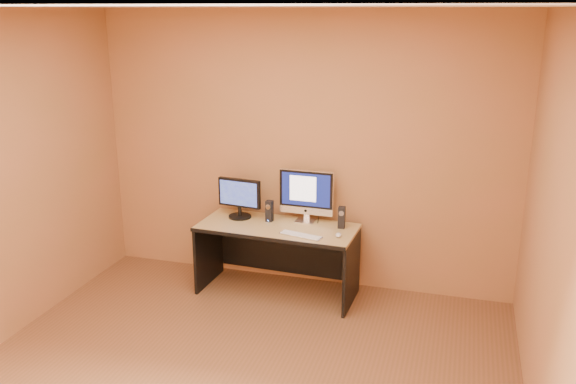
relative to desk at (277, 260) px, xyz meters
name	(u,v)px	position (x,y,z in m)	size (l,w,h in m)	color
walls	(222,219)	(0.14, -1.61, 0.96)	(4.00, 4.00, 2.60)	#A26341
ceiling	(215,6)	(0.14, -1.61, 2.26)	(4.00, 4.00, 0.00)	white
desk	(277,260)	(0.00, 0.00, 0.00)	(1.45, 0.63, 0.67)	#A78953
imac	(306,196)	(0.22, 0.20, 0.58)	(0.52, 0.19, 0.50)	silver
second_monitor	(240,198)	(-0.41, 0.13, 0.53)	(0.44, 0.22, 0.38)	black
speaker_left	(269,211)	(-0.11, 0.11, 0.44)	(0.06, 0.07, 0.20)	black
speaker_right	(342,217)	(0.58, 0.12, 0.44)	(0.06, 0.07, 0.20)	black
keyboard	(301,235)	(0.28, -0.19, 0.34)	(0.39, 0.11, 0.02)	silver
mouse	(338,235)	(0.60, -0.10, 0.35)	(0.05, 0.09, 0.03)	silver
cable_a	(318,219)	(0.32, 0.28, 0.34)	(0.01, 0.01, 0.20)	black
cable_b	(304,218)	(0.18, 0.28, 0.34)	(0.01, 0.01, 0.16)	black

